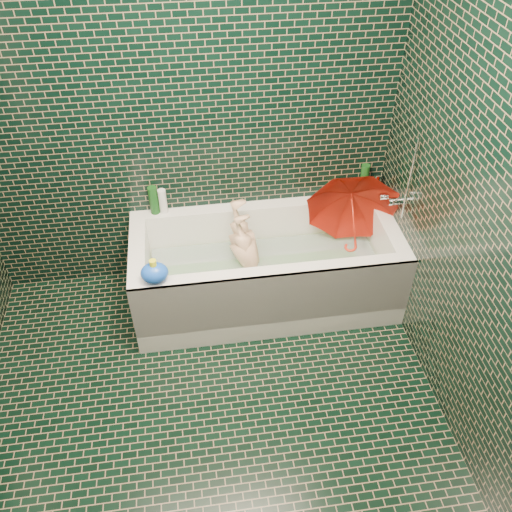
{
  "coord_description": "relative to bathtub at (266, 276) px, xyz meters",
  "views": [
    {
      "loc": [
        0.01,
        -1.54,
        2.7
      ],
      "look_at": [
        0.36,
        0.82,
        0.57
      ],
      "focal_mm": 38.0,
      "sensor_mm": 36.0,
      "label": 1
    }
  ],
  "objects": [
    {
      "name": "floor",
      "position": [
        -0.45,
        -1.01,
        -0.21
      ],
      "size": [
        2.8,
        2.8,
        0.0
      ],
      "primitive_type": "plane",
      "color": "black",
      "rests_on": "ground"
    },
    {
      "name": "wall_back",
      "position": [
        -0.45,
        0.39,
        1.04
      ],
      "size": [
        2.8,
        0.0,
        2.8
      ],
      "primitive_type": "plane",
      "rotation": [
        1.57,
        0.0,
        0.0
      ],
      "color": "black",
      "rests_on": "floor"
    },
    {
      "name": "wall_right",
      "position": [
        0.85,
        -1.01,
        1.04
      ],
      "size": [
        0.0,
        2.8,
        2.8
      ],
      "primitive_type": "plane",
      "rotation": [
        1.57,
        0.0,
        -1.57
      ],
      "color": "black",
      "rests_on": "floor"
    },
    {
      "name": "bathtub",
      "position": [
        0.0,
        0.0,
        0.0
      ],
      "size": [
        1.7,
        0.75,
        0.55
      ],
      "color": "white",
      "rests_on": "floor"
    },
    {
      "name": "bath_mat",
      "position": [
        0.0,
        0.02,
        -0.06
      ],
      "size": [
        1.35,
        0.47,
        0.01
      ],
      "primitive_type": "cube",
      "color": "#50BF26",
      "rests_on": "bathtub"
    },
    {
      "name": "water",
      "position": [
        0.0,
        0.02,
        0.09
      ],
      "size": [
        1.48,
        0.53,
        0.0
      ],
      "primitive_type": "cube",
      "color": "silver",
      "rests_on": "bathtub"
    },
    {
      "name": "faucet",
      "position": [
        0.81,
        0.01,
        0.56
      ],
      "size": [
        0.18,
        0.19,
        0.55
      ],
      "color": "silver",
      "rests_on": "wall_right"
    },
    {
      "name": "child",
      "position": [
        -0.1,
        0.06,
        0.1
      ],
      "size": [
        0.9,
        0.36,
        0.34
      ],
      "primitive_type": "imported",
      "rotation": [
        -1.42,
        0.0,
        -1.63
      ],
      "color": "#E5B58F",
      "rests_on": "bathtub"
    },
    {
      "name": "umbrella",
      "position": [
        0.56,
        0.03,
        0.39
      ],
      "size": [
        0.75,
        0.76,
        0.68
      ],
      "primitive_type": "imported",
      "rotation": [
        0.2,
        -0.13,
        -0.22
      ],
      "color": "red",
      "rests_on": "bathtub"
    },
    {
      "name": "soap_bottle_a",
      "position": [
        0.72,
        0.33,
        0.34
      ],
      "size": [
        0.1,
        0.1,
        0.25
      ],
      "primitive_type": "imported",
      "rotation": [
        0.0,
        0.0,
        -0.03
      ],
      "color": "white",
      "rests_on": "bathtub"
    },
    {
      "name": "soap_bottle_b",
      "position": [
        0.78,
        0.35,
        0.34
      ],
      "size": [
        0.1,
        0.1,
        0.18
      ],
      "primitive_type": "imported",
      "rotation": [
        0.0,
        0.0,
        0.31
      ],
      "color": "#531D6F",
      "rests_on": "bathtub"
    },
    {
      "name": "soap_bottle_c",
      "position": [
        0.61,
        0.34,
        0.34
      ],
      "size": [
        0.15,
        0.15,
        0.15
      ],
      "primitive_type": "imported",
      "rotation": [
        0.0,
        0.0,
        -0.42
      ],
      "color": "#134516",
      "rests_on": "bathtub"
    },
    {
      "name": "bottle_right_tall",
      "position": [
        0.72,
        0.36,
        0.46
      ],
      "size": [
        0.07,
        0.07,
        0.24
      ],
      "primitive_type": "cylinder",
      "rotation": [
        0.0,
        0.0,
        -0.39
      ],
      "color": "#134516",
      "rests_on": "bathtub"
    },
    {
      "name": "bottle_right_pump",
      "position": [
        0.8,
        0.33,
        0.42
      ],
      "size": [
        0.05,
        0.05,
        0.17
      ],
      "primitive_type": "cylinder",
      "rotation": [
        0.0,
        0.0,
        -0.05
      ],
      "color": "silver",
      "rests_on": "bathtub"
    },
    {
      "name": "bottle_left_tall",
      "position": [
        -0.68,
        0.36,
        0.44
      ],
      "size": [
        0.07,
        0.07,
        0.2
      ],
      "primitive_type": "cylinder",
      "rotation": [
        0.0,
        0.0,
        -0.22
      ],
      "color": "#134516",
      "rests_on": "bathtub"
    },
    {
      "name": "bottle_left_short",
      "position": [
        -0.63,
        0.35,
        0.43
      ],
      "size": [
        0.05,
        0.05,
        0.17
      ],
      "primitive_type": "cylinder",
      "rotation": [
        0.0,
        0.0,
        0.01
      ],
      "color": "white",
      "rests_on": "bathtub"
    },
    {
      "name": "rubber_duck",
      "position": [
        0.54,
        0.32,
        0.38
      ],
      "size": [
        0.13,
        0.11,
        0.1
      ],
      "rotation": [
        0.0,
        0.0,
        -0.43
      ],
      "color": "yellow",
      "rests_on": "bathtub"
    },
    {
      "name": "bath_toy",
      "position": [
        -0.69,
        -0.3,
        0.41
      ],
      "size": [
        0.17,
        0.14,
        0.15
      ],
      "rotation": [
        0.0,
        0.0,
        -0.09
      ],
      "color": "blue",
      "rests_on": "bathtub"
    }
  ]
}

